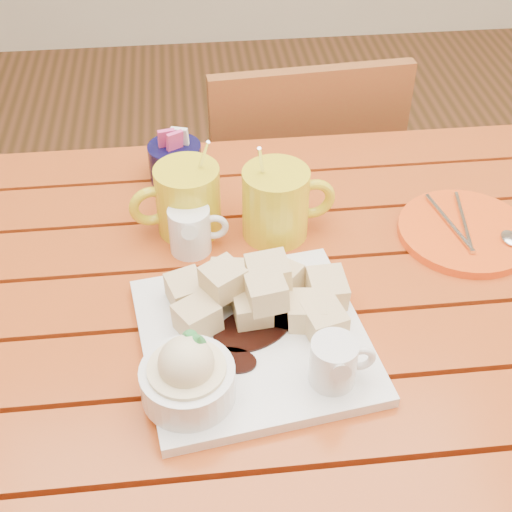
{
  "coord_description": "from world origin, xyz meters",
  "views": [
    {
      "loc": [
        -0.08,
        -0.72,
        1.44
      ],
      "look_at": [
        -0.0,
        -0.01,
        0.82
      ],
      "focal_mm": 50.0,
      "sensor_mm": 36.0,
      "label": 1
    }
  ],
  "objects": [
    {
      "name": "coffee_mug_right",
      "position": [
        0.04,
        0.13,
        0.81
      ],
      "size": [
        0.14,
        0.1,
        0.17
      ],
      "rotation": [
        0.0,
        0.0,
        0.08
      ],
      "color": "gold",
      "rests_on": "table"
    },
    {
      "name": "coffee_mug_left",
      "position": [
        -0.09,
        0.15,
        0.81
      ],
      "size": [
        0.14,
        0.1,
        0.16
      ],
      "rotation": [
        0.0,
        0.0,
        0.2
      ],
      "color": "gold",
      "rests_on": "table"
    },
    {
      "name": "sugar_caddy",
      "position": [
        -0.1,
        0.29,
        0.78
      ],
      "size": [
        0.09,
        0.09,
        0.1
      ],
      "color": "black",
      "rests_on": "table"
    },
    {
      "name": "chair_far",
      "position": [
        0.15,
        0.59,
        0.47
      ],
      "size": [
        0.42,
        0.42,
        0.84
      ],
      "rotation": [
        0.0,
        0.0,
        3.22
      ],
      "color": "brown",
      "rests_on": "ground"
    },
    {
      "name": "cream_pitcher",
      "position": [
        -0.09,
        0.1,
        0.79
      ],
      "size": [
        0.09,
        0.07,
        0.07
      ],
      "rotation": [
        0.0,
        0.0,
        0.01
      ],
      "color": "white",
      "rests_on": "table"
    },
    {
      "name": "orange_saucer",
      "position": [
        0.33,
        0.09,
        0.76
      ],
      "size": [
        0.2,
        0.2,
        0.02
      ],
      "rotation": [
        0.0,
        0.0,
        -0.01
      ],
      "color": "#F65015",
      "rests_on": "table"
    },
    {
      "name": "dessert_plate",
      "position": [
        -0.03,
        -0.11,
        0.78
      ],
      "size": [
        0.32,
        0.32,
        0.11
      ],
      "rotation": [
        0.0,
        0.0,
        0.15
      ],
      "color": "white",
      "rests_on": "table"
    },
    {
      "name": "table",
      "position": [
        0.0,
        0.0,
        0.64
      ],
      "size": [
        1.2,
        0.79,
        0.75
      ],
      "color": "#AB3E16",
      "rests_on": "ground"
    }
  ]
}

